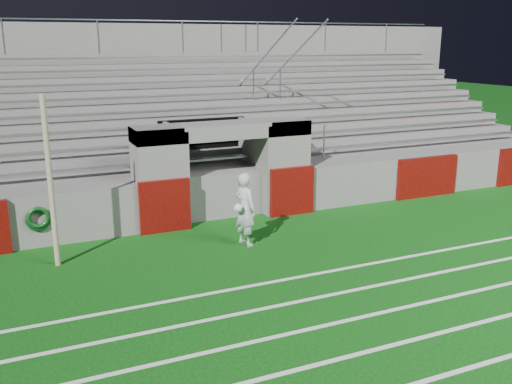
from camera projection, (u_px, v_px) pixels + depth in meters
name	position (u px, v px, depth m)	size (l,w,h in m)	color
ground	(281.00, 260.00, 12.59)	(90.00, 90.00, 0.00)	#0B460D
field_post	(50.00, 183.00, 11.85)	(0.12, 0.12, 3.66)	tan
field_markings	(437.00, 378.00, 8.18)	(28.00, 8.09, 0.01)	white
stadium_structure	(176.00, 139.00, 19.24)	(26.00, 8.48, 5.42)	slate
goalkeeper_with_ball	(245.00, 209.00, 13.35)	(0.64, 0.73, 1.75)	silver
hose_coil	(38.00, 218.00, 13.10)	(0.57, 0.15, 0.60)	#0B3919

